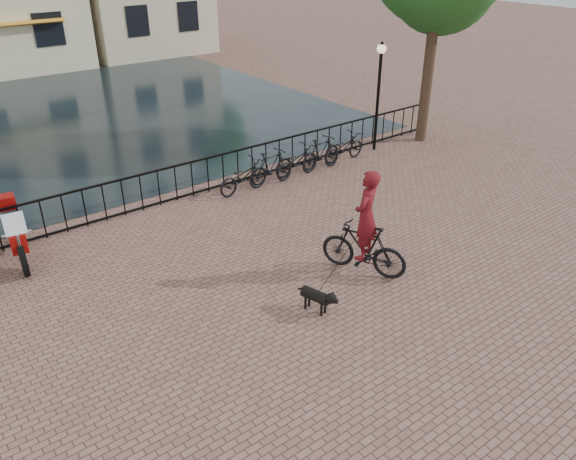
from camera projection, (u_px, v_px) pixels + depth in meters
ground at (392, 354)px, 9.83m from camera, size 100.00×100.00×0.00m
canal_water at (66, 120)px, 21.92m from camera, size 20.00×20.00×0.00m
railing at (176, 183)px, 15.18m from camera, size 20.00×0.05×1.02m
lamp_post at (379, 79)px, 17.88m from camera, size 0.30×0.30×3.45m
cyclist at (365, 229)px, 11.72m from camera, size 1.36×2.06×2.74m
dog at (315, 299)px, 10.82m from camera, size 0.49×0.88×0.56m
motorcycle at (14, 227)px, 12.36m from camera, size 0.79×2.22×1.55m
parked_bike_0 at (244, 176)px, 15.75m from camera, size 1.78×0.82×0.90m
parked_bike_1 at (271, 167)px, 16.24m from camera, size 1.71×0.66×1.00m
parked_bike_2 at (297, 161)px, 16.77m from camera, size 1.79×0.88×0.90m
parked_bike_3 at (321, 153)px, 17.26m from camera, size 1.71×0.70×1.00m
parked_bike_4 at (344, 148)px, 17.79m from camera, size 1.77×0.78×0.90m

